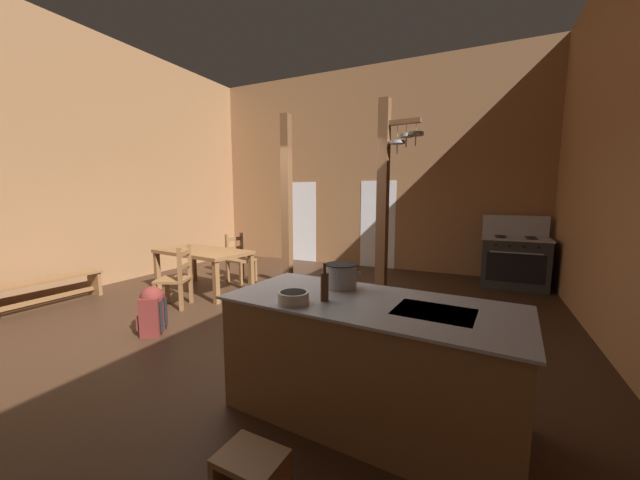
# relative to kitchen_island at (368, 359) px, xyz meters

# --- Properties ---
(ground_plane) EXTENTS (8.55, 9.51, 0.10)m
(ground_plane) POSITION_rel_kitchen_island_xyz_m (-1.86, 1.13, -0.51)
(ground_plane) COLOR #382316
(wall_back) EXTENTS (8.55, 0.14, 4.65)m
(wall_back) POSITION_rel_kitchen_island_xyz_m (-1.86, 5.56, 1.86)
(wall_back) COLOR #93663F
(wall_back) RESTS_ON ground_plane
(wall_left) EXTENTS (0.14, 9.51, 4.65)m
(wall_left) POSITION_rel_kitchen_island_xyz_m (-5.80, 1.13, 1.86)
(wall_left) COLOR #93663F
(wall_left) RESTS_ON ground_plane
(glazed_door_back_left) EXTENTS (1.00, 0.01, 2.05)m
(glazed_door_back_left) POSITION_rel_kitchen_island_xyz_m (-3.60, 5.48, 0.57)
(glazed_door_back_left) COLOR white
(glazed_door_back_left) RESTS_ON ground_plane
(glazed_panel_back_right) EXTENTS (0.84, 0.01, 2.05)m
(glazed_panel_back_right) POSITION_rel_kitchen_island_xyz_m (-1.47, 5.48, 0.57)
(glazed_panel_back_right) COLOR white
(glazed_panel_back_right) RESTS_ON ground_plane
(kitchen_island) EXTENTS (2.23, 1.13, 0.92)m
(kitchen_island) POSITION_rel_kitchen_island_xyz_m (0.00, 0.00, 0.00)
(kitchen_island) COLOR brown
(kitchen_island) RESTS_ON ground_plane
(stove_range) EXTENTS (1.15, 0.84, 1.32)m
(stove_range) POSITION_rel_kitchen_island_xyz_m (1.34, 4.87, 0.02)
(stove_range) COLOR #2E2E2E
(stove_range) RESTS_ON ground_plane
(support_post_with_pot_rack) EXTENTS (0.61, 0.24, 3.00)m
(support_post_with_pot_rack) POSITION_rel_kitchen_island_xyz_m (-0.49, 2.30, 1.16)
(support_post_with_pot_rack) COLOR brown
(support_post_with_pot_rack) RESTS_ON ground_plane
(support_post_center) EXTENTS (0.14, 0.14, 3.00)m
(support_post_center) POSITION_rel_kitchen_island_xyz_m (-2.18, 2.49, 1.04)
(support_post_center) COLOR brown
(support_post_center) RESTS_ON ground_plane
(step_stool) EXTENTS (0.37, 0.29, 0.30)m
(step_stool) POSITION_rel_kitchen_island_xyz_m (-0.34, -1.02, -0.28)
(step_stool) COLOR brown
(step_stool) RESTS_ON ground_plane
(dining_table) EXTENTS (1.80, 1.11, 0.74)m
(dining_table) POSITION_rel_kitchen_island_xyz_m (-3.73, 2.15, 0.19)
(dining_table) COLOR brown
(dining_table) RESTS_ON ground_plane
(ladderback_chair_near_window) EXTENTS (0.58, 0.58, 0.95)m
(ladderback_chair_near_window) POSITION_rel_kitchen_island_xyz_m (-3.43, 1.29, -0.01)
(ladderback_chair_near_window) COLOR brown
(ladderback_chair_near_window) RESTS_ON ground_plane
(ladderback_chair_by_post) EXTENTS (0.51, 0.51, 0.95)m
(ladderback_chair_by_post) POSITION_rel_kitchen_island_xyz_m (-3.60, 3.01, -0.01)
(ladderback_chair_by_post) COLOR brown
(ladderback_chair_by_post) RESTS_ON ground_plane
(bench_along_left_wall) EXTENTS (0.38, 1.52, 0.44)m
(bench_along_left_wall) POSITION_rel_kitchen_island_xyz_m (-5.28, 0.47, -0.15)
(bench_along_left_wall) COLOR brown
(bench_along_left_wall) RESTS_ON ground_plane
(backpack) EXTENTS (0.38, 0.39, 0.60)m
(backpack) POSITION_rel_kitchen_island_xyz_m (-2.89, 0.41, -0.14)
(backpack) COLOR maroon
(backpack) RESTS_ON ground_plane
(stockpot_on_counter) EXTENTS (0.35, 0.28, 0.21)m
(stockpot_on_counter) POSITION_rel_kitchen_island_xyz_m (-0.33, 0.26, 0.56)
(stockpot_on_counter) COLOR #A8AAB2
(stockpot_on_counter) RESTS_ON kitchen_island
(mixing_bowl_on_counter) EXTENTS (0.23, 0.23, 0.08)m
(mixing_bowl_on_counter) POSITION_rel_kitchen_island_xyz_m (-0.49, -0.27, 0.50)
(mixing_bowl_on_counter) COLOR silver
(mixing_bowl_on_counter) RESTS_ON kitchen_island
(bottle_tall_on_counter) EXTENTS (0.06, 0.06, 0.29)m
(bottle_tall_on_counter) POSITION_rel_kitchen_island_xyz_m (-0.30, -0.14, 0.57)
(bottle_tall_on_counter) COLOR #56331E
(bottle_tall_on_counter) RESTS_ON kitchen_island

